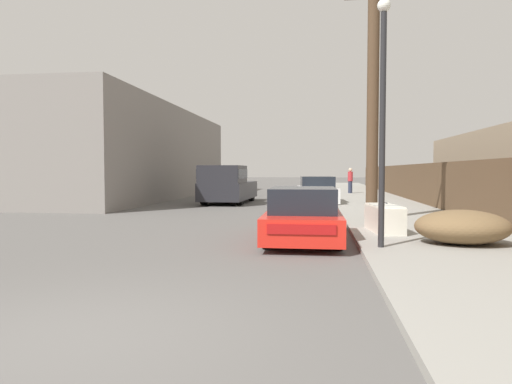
{
  "coord_description": "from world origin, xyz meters",
  "views": [
    {
      "loc": [
        2.35,
        -4.11,
        1.66
      ],
      "look_at": [
        0.21,
        11.58,
        0.92
      ],
      "focal_mm": 32.0,
      "sensor_mm": 36.0,
      "label": 1
    }
  ],
  "objects_px": {
    "pickup_truck": "(227,185)",
    "utility_pole": "(373,94)",
    "street_lamp": "(383,105)",
    "discarded_fridge": "(384,218)",
    "pedestrian": "(350,180)",
    "brush_pile": "(462,227)",
    "parked_sports_car_red": "(303,216)",
    "car_parked_mid": "(317,191)"
  },
  "relations": [
    {
      "from": "parked_sports_car_red",
      "to": "car_parked_mid",
      "type": "bearing_deg",
      "value": 87.91
    },
    {
      "from": "street_lamp",
      "to": "car_parked_mid",
      "type": "bearing_deg",
      "value": 95.59
    },
    {
      "from": "pickup_truck",
      "to": "utility_pole",
      "type": "bearing_deg",
      "value": 129.42
    },
    {
      "from": "pickup_truck",
      "to": "street_lamp",
      "type": "xyz_separation_m",
      "value": [
        5.81,
        -13.16,
        2.01
      ]
    },
    {
      "from": "car_parked_mid",
      "to": "utility_pole",
      "type": "relative_size",
      "value": 0.62
    },
    {
      "from": "car_parked_mid",
      "to": "utility_pole",
      "type": "distance_m",
      "value": 9.1
    },
    {
      "from": "discarded_fridge",
      "to": "parked_sports_car_red",
      "type": "bearing_deg",
      "value": -159.59
    },
    {
      "from": "utility_pole",
      "to": "pedestrian",
      "type": "bearing_deg",
      "value": 88.26
    },
    {
      "from": "discarded_fridge",
      "to": "pedestrian",
      "type": "xyz_separation_m",
      "value": [
        0.53,
        20.01,
        0.55
      ]
    },
    {
      "from": "street_lamp",
      "to": "discarded_fridge",
      "type": "bearing_deg",
      "value": 80.66
    },
    {
      "from": "parked_sports_car_red",
      "to": "pedestrian",
      "type": "distance_m",
      "value": 21.17
    },
    {
      "from": "street_lamp",
      "to": "pedestrian",
      "type": "height_order",
      "value": "street_lamp"
    },
    {
      "from": "pickup_truck",
      "to": "brush_pile",
      "type": "distance_m",
      "value": 14.64
    },
    {
      "from": "discarded_fridge",
      "to": "street_lamp",
      "type": "height_order",
      "value": "street_lamp"
    },
    {
      "from": "car_parked_mid",
      "to": "pickup_truck",
      "type": "bearing_deg",
      "value": -179.44
    },
    {
      "from": "street_lamp",
      "to": "pickup_truck",
      "type": "bearing_deg",
      "value": 113.82
    },
    {
      "from": "utility_pole",
      "to": "brush_pile",
      "type": "bearing_deg",
      "value": -73.95
    },
    {
      "from": "utility_pole",
      "to": "street_lamp",
      "type": "bearing_deg",
      "value": -94.44
    },
    {
      "from": "brush_pile",
      "to": "utility_pole",
      "type": "bearing_deg",
      "value": 106.05
    },
    {
      "from": "discarded_fridge",
      "to": "pedestrian",
      "type": "relative_size",
      "value": 1.03
    },
    {
      "from": "car_parked_mid",
      "to": "pedestrian",
      "type": "relative_size",
      "value": 2.77
    },
    {
      "from": "street_lamp",
      "to": "brush_pile",
      "type": "height_order",
      "value": "street_lamp"
    },
    {
      "from": "parked_sports_car_red",
      "to": "street_lamp",
      "type": "relative_size",
      "value": 0.88
    },
    {
      "from": "discarded_fridge",
      "to": "pickup_truck",
      "type": "xyz_separation_m",
      "value": [
        -6.21,
        10.73,
        0.49
      ]
    },
    {
      "from": "car_parked_mid",
      "to": "street_lamp",
      "type": "xyz_separation_m",
      "value": [
        1.33,
        -13.53,
        2.31
      ]
    },
    {
      "from": "parked_sports_car_red",
      "to": "street_lamp",
      "type": "bearing_deg",
      "value": -42.48
    },
    {
      "from": "street_lamp",
      "to": "brush_pile",
      "type": "bearing_deg",
      "value": 19.8
    },
    {
      "from": "pickup_truck",
      "to": "brush_pile",
      "type": "bearing_deg",
      "value": 122.27
    },
    {
      "from": "parked_sports_car_red",
      "to": "street_lamp",
      "type": "xyz_separation_m",
      "value": [
        1.61,
        -1.43,
        2.38
      ]
    },
    {
      "from": "parked_sports_car_red",
      "to": "utility_pole",
      "type": "height_order",
      "value": "utility_pole"
    },
    {
      "from": "discarded_fridge",
      "to": "pedestrian",
      "type": "bearing_deg",
      "value": 82.46
    },
    {
      "from": "pickup_truck",
      "to": "pedestrian",
      "type": "relative_size",
      "value": 3.11
    },
    {
      "from": "discarded_fridge",
      "to": "car_parked_mid",
      "type": "xyz_separation_m",
      "value": [
        -1.72,
        11.1,
        0.19
      ]
    },
    {
      "from": "pickup_truck",
      "to": "pedestrian",
      "type": "bearing_deg",
      "value": -124.77
    },
    {
      "from": "parked_sports_car_red",
      "to": "pickup_truck",
      "type": "distance_m",
      "value": 12.46
    },
    {
      "from": "parked_sports_car_red",
      "to": "street_lamp",
      "type": "distance_m",
      "value": 3.21
    },
    {
      "from": "discarded_fridge",
      "to": "brush_pile",
      "type": "relative_size",
      "value": 0.92
    },
    {
      "from": "discarded_fridge",
      "to": "street_lamp",
      "type": "bearing_deg",
      "value": -105.37
    },
    {
      "from": "utility_pole",
      "to": "brush_pile",
      "type": "distance_m",
      "value": 5.99
    },
    {
      "from": "discarded_fridge",
      "to": "brush_pile",
      "type": "bearing_deg",
      "value": -59.33
    },
    {
      "from": "parked_sports_car_red",
      "to": "pedestrian",
      "type": "height_order",
      "value": "pedestrian"
    },
    {
      "from": "street_lamp",
      "to": "brush_pile",
      "type": "distance_m",
      "value": 3.09
    }
  ]
}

